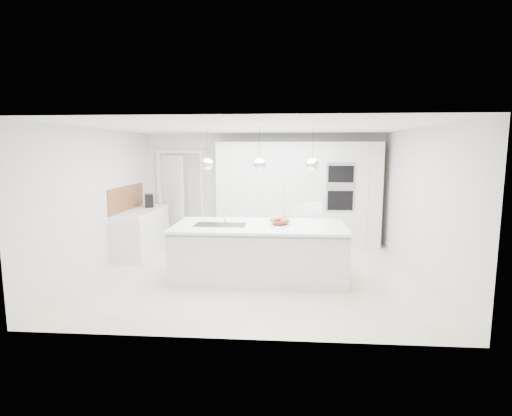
# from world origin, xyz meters

# --- Properties ---
(floor) EXTENTS (5.50, 5.50, 0.00)m
(floor) POSITION_xyz_m (0.00, 0.00, 0.00)
(floor) COLOR beige
(floor) RESTS_ON ground
(wall_back) EXTENTS (5.50, 0.00, 5.50)m
(wall_back) POSITION_xyz_m (0.00, 2.50, 1.25)
(wall_back) COLOR silver
(wall_back) RESTS_ON ground
(wall_left) EXTENTS (0.00, 5.00, 5.00)m
(wall_left) POSITION_xyz_m (-2.75, 0.00, 1.25)
(wall_left) COLOR silver
(wall_left) RESTS_ON ground
(ceiling) EXTENTS (5.50, 5.50, 0.00)m
(ceiling) POSITION_xyz_m (0.00, 0.00, 2.50)
(ceiling) COLOR white
(ceiling) RESTS_ON wall_back
(tall_cabinets) EXTENTS (3.60, 0.60, 2.30)m
(tall_cabinets) POSITION_xyz_m (0.80, 2.20, 1.15)
(tall_cabinets) COLOR white
(tall_cabinets) RESTS_ON floor
(oven_stack) EXTENTS (0.62, 0.04, 1.05)m
(oven_stack) POSITION_xyz_m (1.70, 1.89, 1.35)
(oven_stack) COLOR #A5A5A8
(oven_stack) RESTS_ON tall_cabinets
(doorway_frame) EXTENTS (1.11, 0.08, 2.13)m
(doorway_frame) POSITION_xyz_m (-1.95, 2.47, 1.02)
(doorway_frame) COLOR white
(doorway_frame) RESTS_ON floor
(hallway_door) EXTENTS (0.76, 0.38, 2.00)m
(hallway_door) POSITION_xyz_m (-2.20, 2.42, 1.00)
(hallway_door) COLOR white
(hallway_door) RESTS_ON floor
(radiator) EXTENTS (0.32, 0.04, 1.40)m
(radiator) POSITION_xyz_m (-1.63, 2.46, 0.85)
(radiator) COLOR white
(radiator) RESTS_ON floor
(left_base_cabinets) EXTENTS (0.60, 1.80, 0.86)m
(left_base_cabinets) POSITION_xyz_m (-2.45, 1.20, 0.43)
(left_base_cabinets) COLOR white
(left_base_cabinets) RESTS_ON floor
(left_worktop) EXTENTS (0.62, 1.82, 0.04)m
(left_worktop) POSITION_xyz_m (-2.45, 1.20, 0.88)
(left_worktop) COLOR white
(left_worktop) RESTS_ON left_base_cabinets
(oak_backsplash) EXTENTS (0.02, 1.80, 0.50)m
(oak_backsplash) POSITION_xyz_m (-2.74, 1.20, 1.15)
(oak_backsplash) COLOR brown
(oak_backsplash) RESTS_ON wall_left
(island_base) EXTENTS (2.80, 1.20, 0.86)m
(island_base) POSITION_xyz_m (0.10, -0.30, 0.43)
(island_base) COLOR white
(island_base) RESTS_ON floor
(island_worktop) EXTENTS (2.84, 1.40, 0.04)m
(island_worktop) POSITION_xyz_m (0.10, -0.25, 0.88)
(island_worktop) COLOR white
(island_worktop) RESTS_ON island_base
(island_sink) EXTENTS (0.84, 0.44, 0.18)m
(island_sink) POSITION_xyz_m (-0.55, -0.30, 0.82)
(island_sink) COLOR #3F3F42
(island_sink) RESTS_ON island_worktop
(island_tap) EXTENTS (0.02, 0.02, 0.30)m
(island_tap) POSITION_xyz_m (-0.50, -0.10, 1.05)
(island_tap) COLOR white
(island_tap) RESTS_ON island_worktop
(pendant_left) EXTENTS (0.20, 0.20, 0.20)m
(pendant_left) POSITION_xyz_m (-0.75, -0.30, 1.90)
(pendant_left) COLOR white
(pendant_left) RESTS_ON ceiling
(pendant_mid) EXTENTS (0.20, 0.20, 0.20)m
(pendant_mid) POSITION_xyz_m (0.10, -0.30, 1.90)
(pendant_mid) COLOR white
(pendant_mid) RESTS_ON ceiling
(pendant_right) EXTENTS (0.20, 0.20, 0.20)m
(pendant_right) POSITION_xyz_m (0.95, -0.30, 1.90)
(pendant_right) COLOR white
(pendant_right) RESTS_ON ceiling
(fruit_bowl) EXTENTS (0.44, 0.44, 0.08)m
(fruit_bowl) POSITION_xyz_m (0.43, -0.19, 0.94)
(fruit_bowl) COLOR brown
(fruit_bowl) RESTS_ON island_worktop
(espresso_machine) EXTENTS (0.26, 0.31, 0.28)m
(espresso_machine) POSITION_xyz_m (-2.43, 1.64, 1.04)
(espresso_machine) COLOR black
(espresso_machine) RESTS_ON left_worktop
(bar_stool_left) EXTENTS (0.38, 0.51, 1.08)m
(bar_stool_left) POSITION_xyz_m (0.81, 0.64, 0.54)
(bar_stool_left) COLOR white
(bar_stool_left) RESTS_ON floor
(bar_stool_right) EXTENTS (0.49, 0.60, 1.15)m
(bar_stool_right) POSITION_xyz_m (1.04, 0.56, 0.57)
(bar_stool_right) COLOR white
(bar_stool_right) RESTS_ON floor
(apple_a) EXTENTS (0.08, 0.08, 0.08)m
(apple_a) POSITION_xyz_m (0.42, -0.23, 0.97)
(apple_a) COLOR #C00107
(apple_a) RESTS_ON fruit_bowl
(apple_b) EXTENTS (0.08, 0.08, 0.08)m
(apple_b) POSITION_xyz_m (0.38, -0.18, 0.97)
(apple_b) COLOR #C00107
(apple_b) RESTS_ON fruit_bowl
(apple_c) EXTENTS (0.08, 0.08, 0.08)m
(apple_c) POSITION_xyz_m (0.40, -0.21, 0.97)
(apple_c) COLOR #C00107
(apple_c) RESTS_ON fruit_bowl
(banana_bunch) EXTENTS (0.24, 0.17, 0.22)m
(banana_bunch) POSITION_xyz_m (0.45, -0.22, 1.02)
(banana_bunch) COLOR yellow
(banana_bunch) RESTS_ON fruit_bowl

